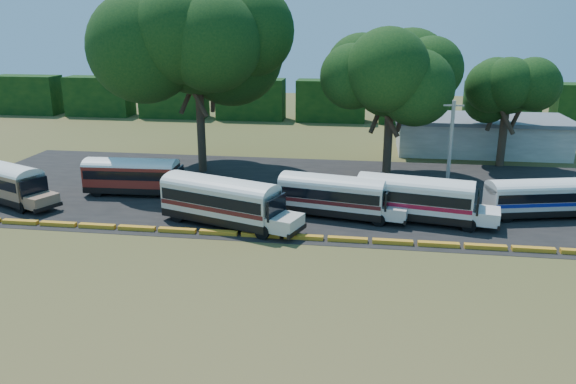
# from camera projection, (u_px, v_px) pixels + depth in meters

# --- Properties ---
(ground) EXTENTS (160.00, 160.00, 0.00)m
(ground) POSITION_uv_depth(u_px,v_px,m) (280.00, 244.00, 37.68)
(ground) COLOR #394A18
(ground) RESTS_ON ground
(asphalt_strip) EXTENTS (64.00, 24.00, 0.02)m
(asphalt_strip) POSITION_uv_depth(u_px,v_px,m) (313.00, 192.00, 48.89)
(asphalt_strip) COLOR black
(asphalt_strip) RESTS_ON ground
(curb) EXTENTS (53.70, 0.45, 0.30)m
(curb) POSITION_uv_depth(u_px,v_px,m) (282.00, 236.00, 38.58)
(curb) COLOR orange
(curb) RESTS_ON ground
(terminal_building) EXTENTS (19.00, 9.00, 4.00)m
(terminal_building) POSITION_uv_depth(u_px,v_px,m) (480.00, 135.00, 62.99)
(terminal_building) COLOR silver
(terminal_building) RESTS_ON ground
(treeline_backdrop) EXTENTS (130.00, 4.00, 6.00)m
(treeline_backdrop) POSITION_uv_depth(u_px,v_px,m) (331.00, 101.00, 82.19)
(treeline_backdrop) COLOR black
(treeline_backdrop) RESTS_ON ground
(bus_beige) EXTENTS (10.19, 6.37, 3.31)m
(bus_beige) POSITION_uv_depth(u_px,v_px,m) (3.00, 180.00, 45.72)
(bus_beige) COLOR black
(bus_beige) RESTS_ON ground
(bus_red) EXTENTS (9.73, 2.80, 3.17)m
(bus_red) POSITION_uv_depth(u_px,v_px,m) (134.00, 174.00, 47.71)
(bus_red) COLOR black
(bus_red) RESTS_ON ground
(bus_cream_west) EXTENTS (11.04, 6.08, 3.54)m
(bus_cream_west) POSITION_uv_depth(u_px,v_px,m) (223.00, 199.00, 40.53)
(bus_cream_west) COLOR black
(bus_cream_west) RESTS_ON ground
(bus_cream_east) EXTENTS (10.06, 4.25, 3.21)m
(bus_cream_east) POSITION_uv_depth(u_px,v_px,m) (335.00, 194.00, 42.31)
(bus_cream_east) COLOR black
(bus_cream_east) RESTS_ON ground
(bus_white_red) EXTENTS (10.59, 4.49, 3.39)m
(bus_white_red) POSITION_uv_depth(u_px,v_px,m) (418.00, 197.00, 41.33)
(bus_white_red) COLOR black
(bus_white_red) RESTS_ON ground
(bus_white_blue) EXTENTS (9.28, 4.29, 2.96)m
(bus_white_blue) POSITION_uv_depth(u_px,v_px,m) (539.00, 196.00, 42.23)
(bus_white_blue) COLOR black
(bus_white_blue) RESTS_ON ground
(tree_west) EXTENTS (13.81, 13.81, 17.66)m
(tree_west) POSITION_uv_depth(u_px,v_px,m) (197.00, 40.00, 52.07)
(tree_west) COLOR #372C1B
(tree_west) RESTS_ON ground
(tree_center) EXTENTS (10.20, 10.20, 13.26)m
(tree_center) POSITION_uv_depth(u_px,v_px,m) (391.00, 77.00, 50.63)
(tree_center) COLOR #372C1B
(tree_center) RESTS_ON ground
(tree_east) EXTENTS (7.63, 7.63, 10.95)m
(tree_east) POSITION_uv_depth(u_px,v_px,m) (508.00, 87.00, 55.33)
(tree_east) COLOR #372C1B
(tree_east) RESTS_ON ground
(utility_pole) EXTENTS (1.60, 0.30, 8.23)m
(utility_pole) POSITION_uv_depth(u_px,v_px,m) (450.00, 149.00, 46.00)
(utility_pole) COLOR gray
(utility_pole) RESTS_ON ground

